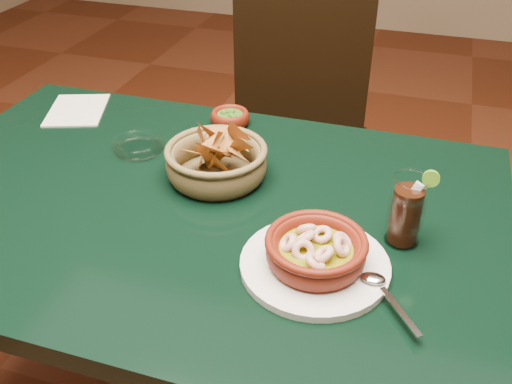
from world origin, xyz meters
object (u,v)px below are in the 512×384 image
(dining_chair, at_px, (296,135))
(chip_basket, at_px, (217,161))
(shrimp_plate, at_px, (316,254))
(dining_table, at_px, (194,240))
(cola_drink, at_px, (406,211))

(dining_chair, relative_size, chip_basket, 4.05)
(dining_chair, height_order, shrimp_plate, dining_chair)
(dining_table, distance_m, shrimp_plate, 0.33)
(dining_chair, bearing_deg, dining_table, -93.10)
(dining_chair, xyz_separation_m, shrimp_plate, (0.24, -0.83, 0.25))
(chip_basket, xyz_separation_m, cola_drink, (0.38, -0.10, 0.03))
(dining_table, xyz_separation_m, cola_drink, (0.40, -0.00, 0.16))
(chip_basket, distance_m, cola_drink, 0.40)
(dining_table, height_order, chip_basket, chip_basket)
(dining_table, xyz_separation_m, dining_chair, (0.04, 0.71, -0.12))
(cola_drink, bearing_deg, dining_chair, 117.00)
(shrimp_plate, height_order, cola_drink, cola_drink)
(cola_drink, bearing_deg, shrimp_plate, -137.84)
(dining_chair, distance_m, cola_drink, 0.85)
(shrimp_plate, bearing_deg, cola_drink, 42.16)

